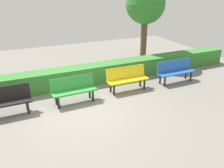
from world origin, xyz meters
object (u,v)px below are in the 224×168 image
at_px(bench_green, 74,89).
at_px(tree_near, 145,5).
at_px(bench_yellow, 127,78).
at_px(bench_black, 3,101).
at_px(bench_blue, 175,70).

relative_size(bench_green, tree_near, 0.40).
relative_size(bench_yellow, bench_black, 0.98).
distance_m(bench_black, tree_near, 7.33).
bearing_deg(bench_black, tree_near, -157.47).
bearing_deg(bench_yellow, tree_near, -130.89).
bearing_deg(bench_black, bench_blue, 179.82).
height_order(bench_green, tree_near, tree_near).
bearing_deg(bench_blue, bench_green, 0.14).
bearing_deg(tree_near, bench_blue, 86.33).
relative_size(bench_yellow, bench_green, 1.05).
xyz_separation_m(bench_blue, bench_green, (4.14, 0.05, -0.00)).
bearing_deg(bench_green, bench_yellow, -177.38).
xyz_separation_m(bench_blue, bench_black, (6.25, 0.02, -0.00)).
relative_size(bench_blue, tree_near, 0.43).
height_order(bench_black, tree_near, tree_near).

